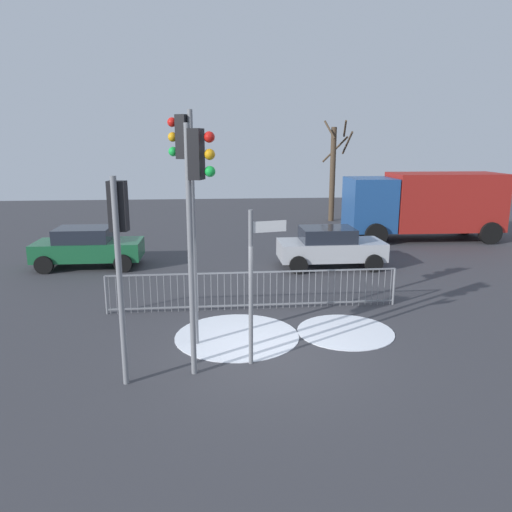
{
  "coord_description": "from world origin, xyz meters",
  "views": [
    {
      "loc": [
        -1.09,
        -9.77,
        4.5
      ],
      "look_at": [
        0.06,
        3.13,
        1.47
      ],
      "focal_mm": 34.4,
      "sensor_mm": 36.0,
      "label": 1
    }
  ],
  "objects_px": {
    "direction_sign_post": "(254,280)",
    "delivery_truck": "(425,203)",
    "traffic_light_foreground_left": "(120,234)",
    "traffic_light_foreground_right": "(196,196)",
    "traffic_light_rear_right": "(186,178)",
    "car_green_near": "(88,247)",
    "car_silver_trailing": "(330,247)",
    "bare_tree_left": "(333,170)"
  },
  "relations": [
    {
      "from": "car_green_near",
      "to": "delivery_truck",
      "type": "relative_size",
      "value": 0.54
    },
    {
      "from": "car_silver_trailing",
      "to": "delivery_truck",
      "type": "bearing_deg",
      "value": 39.71
    },
    {
      "from": "direction_sign_post",
      "to": "car_green_near",
      "type": "bearing_deg",
      "value": 108.6
    },
    {
      "from": "direction_sign_post",
      "to": "car_silver_trailing",
      "type": "distance_m",
      "value": 8.57
    },
    {
      "from": "traffic_light_foreground_left",
      "to": "traffic_light_rear_right",
      "type": "height_order",
      "value": "traffic_light_rear_right"
    },
    {
      "from": "direction_sign_post",
      "to": "bare_tree_left",
      "type": "height_order",
      "value": "bare_tree_left"
    },
    {
      "from": "car_green_near",
      "to": "delivery_truck",
      "type": "bearing_deg",
      "value": 15.27
    },
    {
      "from": "traffic_light_foreground_left",
      "to": "car_silver_trailing",
      "type": "distance_m",
      "value": 10.42
    },
    {
      "from": "traffic_light_rear_right",
      "to": "delivery_truck",
      "type": "relative_size",
      "value": 0.73
    },
    {
      "from": "traffic_light_foreground_left",
      "to": "traffic_light_foreground_right",
      "type": "height_order",
      "value": "traffic_light_foreground_right"
    },
    {
      "from": "bare_tree_left",
      "to": "direction_sign_post",
      "type": "bearing_deg",
      "value": -108.42
    },
    {
      "from": "traffic_light_foreground_left",
      "to": "direction_sign_post",
      "type": "distance_m",
      "value": 2.75
    },
    {
      "from": "direction_sign_post",
      "to": "car_silver_trailing",
      "type": "bearing_deg",
      "value": 52.57
    },
    {
      "from": "traffic_light_foreground_left",
      "to": "traffic_light_foreground_right",
      "type": "distance_m",
      "value": 1.54
    },
    {
      "from": "traffic_light_foreground_left",
      "to": "delivery_truck",
      "type": "xyz_separation_m",
      "value": [
        11.5,
        12.98,
        -1.14
      ]
    },
    {
      "from": "traffic_light_foreground_right",
      "to": "car_silver_trailing",
      "type": "bearing_deg",
      "value": 168.92
    },
    {
      "from": "traffic_light_foreground_right",
      "to": "delivery_truck",
      "type": "xyz_separation_m",
      "value": [
        10.11,
        12.87,
        -1.79
      ]
    },
    {
      "from": "delivery_truck",
      "to": "bare_tree_left",
      "type": "xyz_separation_m",
      "value": [
        -2.88,
        5.97,
        1.18
      ]
    },
    {
      "from": "car_silver_trailing",
      "to": "delivery_truck",
      "type": "distance_m",
      "value": 7.33
    },
    {
      "from": "direction_sign_post",
      "to": "bare_tree_left",
      "type": "xyz_separation_m",
      "value": [
        6.14,
        18.43,
        1.12
      ]
    },
    {
      "from": "direction_sign_post",
      "to": "delivery_truck",
      "type": "distance_m",
      "value": 15.38
    },
    {
      "from": "traffic_light_foreground_left",
      "to": "bare_tree_left",
      "type": "distance_m",
      "value": 20.82
    },
    {
      "from": "traffic_light_rear_right",
      "to": "car_green_near",
      "type": "bearing_deg",
      "value": 52.64
    },
    {
      "from": "direction_sign_post",
      "to": "delivery_truck",
      "type": "height_order",
      "value": "direction_sign_post"
    },
    {
      "from": "car_silver_trailing",
      "to": "delivery_truck",
      "type": "height_order",
      "value": "delivery_truck"
    },
    {
      "from": "traffic_light_rear_right",
      "to": "bare_tree_left",
      "type": "xyz_separation_m",
      "value": [
        7.48,
        17.28,
        -0.84
      ]
    },
    {
      "from": "car_green_near",
      "to": "car_silver_trailing",
      "type": "xyz_separation_m",
      "value": [
        8.83,
        -0.78,
        0.0
      ]
    },
    {
      "from": "traffic_light_foreground_left",
      "to": "traffic_light_rear_right",
      "type": "distance_m",
      "value": 2.21
    },
    {
      "from": "traffic_light_foreground_right",
      "to": "car_silver_trailing",
      "type": "xyz_separation_m",
      "value": [
        4.54,
        8.19,
        -2.77
      ]
    },
    {
      "from": "traffic_light_foreground_left",
      "to": "bare_tree_left",
      "type": "xyz_separation_m",
      "value": [
        8.61,
        18.95,
        0.04
      ]
    },
    {
      "from": "traffic_light_foreground_right",
      "to": "direction_sign_post",
      "type": "bearing_deg",
      "value": 128.66
    },
    {
      "from": "traffic_light_foreground_right",
      "to": "delivery_truck",
      "type": "relative_size",
      "value": 0.68
    },
    {
      "from": "traffic_light_rear_right",
      "to": "car_silver_trailing",
      "type": "bearing_deg",
      "value": -11.8
    },
    {
      "from": "direction_sign_post",
      "to": "delivery_truck",
      "type": "bearing_deg",
      "value": 40.6
    },
    {
      "from": "traffic_light_foreground_right",
      "to": "car_silver_trailing",
      "type": "relative_size",
      "value": 1.27
    },
    {
      "from": "car_green_near",
      "to": "traffic_light_rear_right",
      "type": "bearing_deg",
      "value": -61.32
    },
    {
      "from": "traffic_light_rear_right",
      "to": "delivery_truck",
      "type": "height_order",
      "value": "traffic_light_rear_right"
    },
    {
      "from": "traffic_light_rear_right",
      "to": "car_green_near",
      "type": "relative_size",
      "value": 1.35
    },
    {
      "from": "car_silver_trailing",
      "to": "delivery_truck",
      "type": "xyz_separation_m",
      "value": [
        5.57,
        4.68,
        0.97
      ]
    },
    {
      "from": "traffic_light_foreground_left",
      "to": "car_silver_trailing",
      "type": "bearing_deg",
      "value": 62.93
    },
    {
      "from": "traffic_light_rear_right",
      "to": "direction_sign_post",
      "type": "distance_m",
      "value": 2.64
    },
    {
      "from": "car_silver_trailing",
      "to": "bare_tree_left",
      "type": "relative_size",
      "value": 0.67
    }
  ]
}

